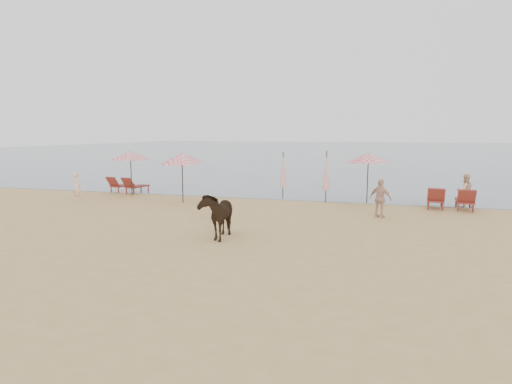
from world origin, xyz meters
TOP-DOWN VIEW (x-y plane):
  - ground at (0.00, 0.00)m, footprint 120.00×120.00m
  - sea at (0.00, 80.00)m, footprint 160.00×140.00m
  - lounger_cluster_left at (-9.44, 10.30)m, footprint 2.06×2.00m
  - lounger_cluster_right at (7.98, 9.45)m, footprint 2.13×2.06m
  - umbrella_open_left_a at (-8.42, 9.18)m, footprint 2.21×2.21m
  - umbrella_open_left_b at (-4.67, 7.87)m, footprint 2.04×2.08m
  - umbrella_open_right at (4.27, 10.16)m, footprint 2.07×2.07m
  - umbrella_closed_left at (2.26, 9.88)m, footprint 0.32×0.32m
  - umbrella_closed_right at (-0.15, 10.75)m, footprint 0.30×0.30m
  - cow at (-0.36, 1.56)m, footprint 1.07×1.97m
  - beachgoer_left at (-10.17, 6.88)m, footprint 0.63×0.52m
  - beachgoer_right_a at (8.72, 10.31)m, footprint 0.91×0.80m
  - beachgoer_right_b at (4.89, 6.59)m, footprint 1.02×0.75m

SIDE VIEW (x-z plane):
  - ground at x=0.00m, z-range 0.00..0.00m
  - sea at x=0.00m, z-range -0.03..0.03m
  - lounger_cluster_left at x=-9.44m, z-range 0.13..0.78m
  - lounger_cluster_right at x=7.98m, z-range 0.14..0.84m
  - beachgoer_left at x=-10.17m, z-range 0.00..1.48m
  - beachgoer_right_a at x=8.72m, z-range 0.00..1.58m
  - cow at x=-0.36m, z-range 0.00..1.59m
  - beachgoer_right_b at x=4.89m, z-range 0.00..1.61m
  - umbrella_closed_right at x=-0.15m, z-range 0.29..2.78m
  - umbrella_closed_left at x=2.26m, z-range 0.30..2.90m
  - umbrella_open_left_b at x=-4.67m, z-range 0.95..3.55m
  - umbrella_open_left_a at x=-8.42m, z-range 1.00..3.51m
  - umbrella_open_right at x=4.27m, z-range 1.01..3.53m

